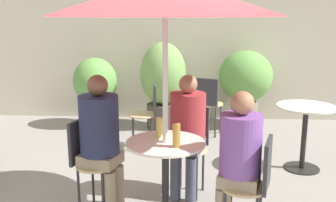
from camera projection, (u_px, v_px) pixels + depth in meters
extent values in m
cube|color=beige|center=(167.00, 29.00, 6.47)|extent=(10.00, 0.06, 3.00)
cylinder|color=black|center=(165.00, 185.00, 3.28)|extent=(0.06, 0.06, 0.72)
cylinder|color=silver|center=(165.00, 143.00, 3.20)|extent=(0.65, 0.65, 0.02)
cylinder|color=black|center=(301.00, 168.00, 4.58)|extent=(0.41, 0.41, 0.01)
cylinder|color=black|center=(304.00, 138.00, 4.50)|extent=(0.06, 0.06, 0.72)
cylinder|color=silver|center=(306.00, 107.00, 4.42)|extent=(0.66, 0.66, 0.02)
cylinder|color=tan|center=(244.00, 187.00, 3.04)|extent=(0.37, 0.37, 0.02)
cube|color=#2D2D33|center=(267.00, 165.00, 2.94)|extent=(0.12, 0.31, 0.39)
cylinder|color=tan|center=(189.00, 150.00, 3.86)|extent=(0.37, 0.37, 0.02)
cylinder|color=#2D2D33|center=(203.00, 169.00, 3.98)|extent=(0.02, 0.02, 0.46)
cylinder|color=#2D2D33|center=(181.00, 166.00, 4.06)|extent=(0.02, 0.02, 0.46)
cylinder|color=#2D2D33|center=(197.00, 179.00, 3.76)|extent=(0.02, 0.02, 0.46)
cylinder|color=#2D2D33|center=(173.00, 175.00, 3.84)|extent=(0.02, 0.02, 0.46)
cube|color=#2D2D33|center=(194.00, 125.00, 3.96)|extent=(0.31, 0.12, 0.39)
cylinder|color=tan|center=(97.00, 165.00, 3.48)|extent=(0.37, 0.37, 0.02)
cylinder|color=#2D2D33|center=(93.00, 182.00, 3.68)|extent=(0.02, 0.02, 0.46)
cylinder|color=#2D2D33|center=(79.00, 193.00, 3.46)|extent=(0.02, 0.02, 0.46)
cylinder|color=#2D2D33|center=(116.00, 186.00, 3.60)|extent=(0.02, 0.02, 0.46)
cylinder|color=#2D2D33|center=(103.00, 197.00, 3.38)|extent=(0.02, 0.02, 0.46)
cube|color=#2D2D33|center=(79.00, 141.00, 3.49)|extent=(0.12, 0.31, 0.39)
cylinder|color=tan|center=(142.00, 115.00, 5.16)|extent=(0.37, 0.37, 0.02)
cylinder|color=#2D2D33|center=(152.00, 135.00, 5.10)|extent=(0.02, 0.02, 0.46)
cylinder|color=#2D2D33|center=(151.00, 129.00, 5.33)|extent=(0.02, 0.02, 0.46)
cylinder|color=#2D2D33|center=(133.00, 135.00, 5.09)|extent=(0.02, 0.02, 0.46)
cylinder|color=#2D2D33|center=(133.00, 130.00, 5.32)|extent=(0.02, 0.02, 0.46)
cube|color=#2D2D33|center=(155.00, 99.00, 5.12)|extent=(0.07, 0.32, 0.39)
cylinder|color=tan|center=(211.00, 104.00, 5.76)|extent=(0.37, 0.37, 0.02)
cylinder|color=#2D2D33|center=(200.00, 120.00, 5.76)|extent=(0.02, 0.02, 0.46)
cylinder|color=#2D2D33|center=(215.00, 122.00, 5.66)|extent=(0.02, 0.02, 0.46)
cylinder|color=#2D2D33|center=(205.00, 117.00, 5.97)|extent=(0.02, 0.02, 0.46)
cylinder|color=#2D2D33|center=(220.00, 118.00, 5.87)|extent=(0.02, 0.02, 0.46)
cube|color=#2D2D33|center=(207.00, 92.00, 5.57)|extent=(0.30, 0.15, 0.39)
cube|color=gray|center=(239.00, 179.00, 3.04)|extent=(0.37, 0.35, 0.10)
cylinder|color=#7A4C9E|center=(241.00, 144.00, 2.98)|extent=(0.32, 0.32, 0.47)
sphere|color=#9E7051|center=(242.00, 103.00, 2.91)|extent=(0.18, 0.18, 0.18)
cylinder|color=#42475B|center=(175.00, 178.00, 3.78)|extent=(0.10, 0.10, 0.45)
cylinder|color=#42475B|center=(191.00, 180.00, 3.73)|extent=(0.10, 0.10, 0.45)
cube|color=#42475B|center=(187.00, 145.00, 3.81)|extent=(0.37, 0.40, 0.10)
cylinder|color=#9E2D33|center=(188.00, 117.00, 3.74)|extent=(0.34, 0.34, 0.46)
sphere|color=#9E7051|center=(188.00, 84.00, 3.67)|extent=(0.18, 0.18, 0.18)
cylinder|color=gray|center=(110.00, 196.00, 3.40)|extent=(0.10, 0.10, 0.45)
cylinder|color=gray|center=(119.00, 189.00, 3.55)|extent=(0.10, 0.10, 0.45)
cube|color=gray|center=(100.00, 159.00, 3.45)|extent=(0.40, 0.37, 0.10)
cylinder|color=#232847|center=(99.00, 125.00, 3.38)|extent=(0.34, 0.34, 0.52)
sphere|color=brown|center=(97.00, 85.00, 3.30)|extent=(0.18, 0.18, 0.18)
cylinder|color=#B28433|center=(176.00, 135.00, 3.06)|extent=(0.06, 0.06, 0.19)
cylinder|color=#DBC65B|center=(160.00, 127.00, 3.31)|extent=(0.06, 0.06, 0.16)
cylinder|color=#93664C|center=(97.00, 115.00, 6.25)|extent=(0.41, 0.41, 0.36)
ellipsoid|color=#609947|center=(95.00, 81.00, 6.12)|extent=(0.68, 0.68, 0.74)
cylinder|color=#47423D|center=(163.00, 116.00, 6.18)|extent=(0.51, 0.51, 0.38)
ellipsoid|color=#709E51|center=(163.00, 73.00, 6.03)|extent=(0.70, 0.70, 0.96)
cylinder|color=slate|center=(244.00, 113.00, 6.25)|extent=(0.42, 0.42, 0.41)
ellipsoid|color=#609947|center=(246.00, 76.00, 6.12)|extent=(0.83, 0.83, 0.79)
cylinder|color=silver|center=(165.00, 110.00, 3.14)|extent=(0.04, 0.04, 2.04)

